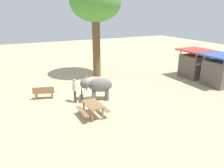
# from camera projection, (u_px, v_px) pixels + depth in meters

# --- Properties ---
(ground_plane) EXTENTS (60.00, 60.00, 0.00)m
(ground_plane) POSITION_uv_depth(u_px,v_px,m) (98.00, 95.00, 15.22)
(ground_plane) COLOR tan
(elephant) EXTENTS (1.70, 2.17, 1.52)m
(elephant) POSITION_uv_depth(u_px,v_px,m) (97.00, 86.00, 14.14)
(elephant) COLOR slate
(elephant) RESTS_ON ground_plane
(person_handler) EXTENTS (0.50, 0.32, 1.62)m
(person_handler) POSITION_uv_depth(u_px,v_px,m) (75.00, 89.00, 13.69)
(person_handler) COLOR #3F3833
(person_handler) RESTS_ON ground_plane
(shade_tree_main) EXTENTS (4.68, 4.29, 8.11)m
(shade_tree_main) POSITION_uv_depth(u_px,v_px,m) (95.00, 3.00, 17.70)
(shade_tree_main) COLOR brown
(shade_tree_main) RESTS_ON ground_plane
(wooden_bench) EXTENTS (0.79, 1.46, 0.88)m
(wooden_bench) POSITION_uv_depth(u_px,v_px,m) (44.00, 92.00, 14.37)
(wooden_bench) COLOR olive
(wooden_bench) RESTS_ON ground_plane
(picnic_table_near) EXTENTS (1.55, 1.53, 0.78)m
(picnic_table_near) POSITION_uv_depth(u_px,v_px,m) (93.00, 107.00, 11.92)
(picnic_table_near) COLOR olive
(picnic_table_near) RESTS_ON ground_plane
(market_stall_red) EXTENTS (2.50, 2.50, 2.52)m
(market_stall_red) POSITION_uv_depth(u_px,v_px,m) (194.00, 65.00, 19.00)
(market_stall_red) COLOR #59514C
(market_stall_red) RESTS_ON ground_plane
(market_stall_blue) EXTENTS (2.50, 2.50, 2.52)m
(market_stall_blue) POSITION_uv_depth(u_px,v_px,m) (219.00, 72.00, 16.79)
(market_stall_blue) COLOR #59514C
(market_stall_blue) RESTS_ON ground_plane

